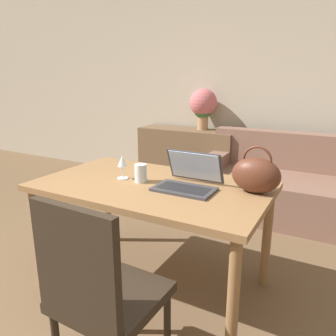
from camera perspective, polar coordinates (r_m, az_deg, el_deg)
The scene contains 10 objects.
wall_back at distance 4.20m, azimuth 13.24°, elevation 14.53°, with size 10.00×0.06×2.70m.
dining_table at distance 2.12m, azimuth -2.84°, elevation -4.83°, with size 1.47×0.85×0.74m.
chair at distance 1.54m, azimuth -11.93°, elevation -20.03°, with size 0.45×0.45×0.94m.
couch at distance 3.61m, azimuth 21.43°, elevation -3.54°, with size 1.95×0.91×0.82m.
sideboard at distance 4.29m, azimuth 3.34°, elevation 1.78°, with size 1.27×0.40×0.75m.
laptop at distance 2.02m, azimuth 3.72°, elevation -1.76°, with size 0.36×0.31×0.22m.
drinking_glass at distance 2.12m, azimuth -4.78°, elevation -0.90°, with size 0.08×0.08×0.12m.
wine_glass at distance 2.19m, azimuth -7.96°, elevation 0.88°, with size 0.08×0.08×0.16m.
handbag at distance 1.97m, azimuth 15.08°, elevation -1.14°, with size 0.28×0.16×0.28m.
flower_vase at distance 4.16m, azimuth 6.16°, elevation 10.80°, with size 0.34×0.34×0.51m.
Camera 1 is at (1.14, -0.88, 1.39)m, focal length 35.00 mm.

